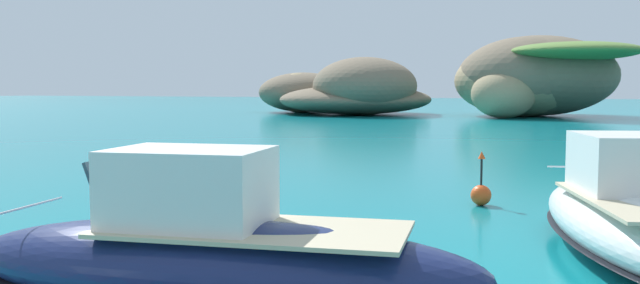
# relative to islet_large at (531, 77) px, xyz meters

# --- Properties ---
(islet_large) EXTENTS (24.08, 24.95, 9.02)m
(islet_large) POSITION_rel_islet_large_xyz_m (0.00, 0.00, 0.00)
(islet_large) COLOR #756651
(islet_large) RESTS_ON ground
(islet_small) EXTENTS (27.36, 24.95, 6.73)m
(islet_small) POSITION_rel_islet_large_xyz_m (-21.67, -1.71, -1.80)
(islet_small) COLOR #756651
(islet_small) RESTS_ON ground
(motorboat_white) EXTENTS (4.55, 8.22, 2.32)m
(motorboat_white) POSITION_rel_islet_large_xyz_m (7.70, -65.12, -3.61)
(motorboat_white) COLOR white
(motorboat_white) RESTS_ON ground
(motorboat_navy) EXTENTS (8.21, 3.61, 2.34)m
(motorboat_navy) POSITION_rel_islet_large_xyz_m (2.09, -70.58, -3.61)
(motorboat_navy) COLOR navy
(motorboat_navy) RESTS_ON ground
(channel_buoy) EXTENTS (0.56, 0.56, 1.48)m
(channel_buoy) POSITION_rel_islet_large_xyz_m (4.21, -60.25, -4.05)
(channel_buoy) COLOR #E54C19
(channel_buoy) RESTS_ON ground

